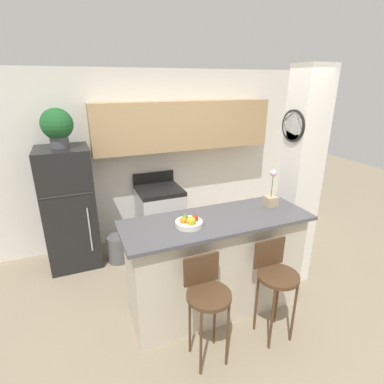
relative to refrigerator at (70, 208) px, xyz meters
The scene contains 12 objects.
ground_plane 2.24m from the refrigerator, 48.58° to the right, with size 14.00×14.00×0.00m, color gray.
wall_back 1.68m from the refrigerator, 11.48° to the left, with size 5.60×0.38×2.55m.
pillar_right 2.92m from the refrigerator, 29.15° to the right, with size 0.38×0.34×2.55m.
counter_bar 2.10m from the refrigerator, 48.58° to the right, with size 1.92×0.69×1.09m.
refrigerator is the anchor object (origin of this frame).
stove_range 1.28m from the refrigerator, ahead, with size 0.63×0.64×1.07m.
bar_stool_left 2.33m from the refrigerator, 63.85° to the right, with size 0.38×0.38×0.99m.
bar_stool_right 2.72m from the refrigerator, 50.36° to the right, with size 0.38×0.38×0.99m.
potted_plant_on_fridge 1.07m from the refrigerator, 116.22° to the left, with size 0.38×0.38×0.47m.
orchid_vase 2.58m from the refrigerator, 35.55° to the right, with size 0.13×0.13×0.41m.
fruit_bowl 1.95m from the refrigerator, 56.71° to the right, with size 0.26×0.26×0.12m.
trash_bin 0.85m from the refrigerator, 22.55° to the right, with size 0.28×0.28×0.38m.
Camera 1 is at (-1.26, -2.41, 2.37)m, focal length 28.00 mm.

